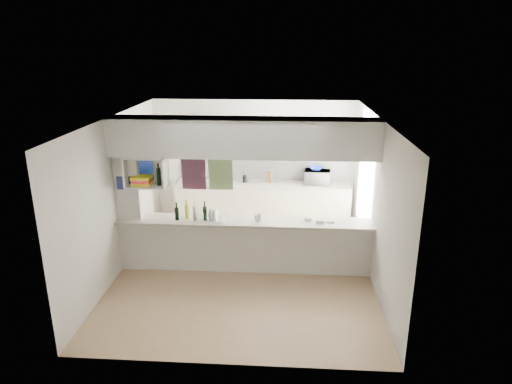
# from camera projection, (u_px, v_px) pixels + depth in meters

# --- Properties ---
(floor) EXTENTS (4.80, 4.80, 0.00)m
(floor) POSITION_uv_depth(u_px,v_px,m) (245.00, 270.00, 7.78)
(floor) COLOR tan
(floor) RESTS_ON ground
(ceiling) EXTENTS (4.80, 4.80, 0.00)m
(ceiling) POSITION_uv_depth(u_px,v_px,m) (243.00, 118.00, 6.97)
(ceiling) COLOR white
(ceiling) RESTS_ON wall_back
(wall_back) EXTENTS (4.20, 0.00, 4.20)m
(wall_back) POSITION_uv_depth(u_px,v_px,m) (254.00, 162.00, 9.65)
(wall_back) COLOR silver
(wall_back) RESTS_ON floor
(wall_left) EXTENTS (0.00, 4.80, 4.80)m
(wall_left) POSITION_uv_depth(u_px,v_px,m) (117.00, 196.00, 7.51)
(wall_left) COLOR silver
(wall_left) RESTS_ON floor
(wall_right) EXTENTS (0.00, 4.80, 4.80)m
(wall_right) POSITION_uv_depth(u_px,v_px,m) (375.00, 201.00, 7.24)
(wall_right) COLOR silver
(wall_right) RESTS_ON floor
(servery_partition) EXTENTS (4.20, 0.50, 2.60)m
(servery_partition) POSITION_uv_depth(u_px,v_px,m) (233.00, 177.00, 7.28)
(servery_partition) COLOR silver
(servery_partition) RESTS_ON floor
(cubby_shelf) EXTENTS (0.65, 0.35, 0.50)m
(cubby_shelf) POSITION_uv_depth(u_px,v_px,m) (146.00, 173.00, 7.29)
(cubby_shelf) COLOR white
(cubby_shelf) RESTS_ON bulkhead
(kitchen_run) EXTENTS (3.60, 0.63, 2.24)m
(kitchen_run) POSITION_uv_depth(u_px,v_px,m) (261.00, 187.00, 9.54)
(kitchen_run) COLOR beige
(kitchen_run) RESTS_ON floor
(microwave) EXTENTS (0.54, 0.39, 0.29)m
(microwave) POSITION_uv_depth(u_px,v_px,m) (317.00, 177.00, 9.39)
(microwave) COLOR white
(microwave) RESTS_ON bench_top
(bowl) EXTENTS (0.27, 0.27, 0.07)m
(bowl) POSITION_uv_depth(u_px,v_px,m) (316.00, 168.00, 9.37)
(bowl) COLOR #0E299A
(bowl) RESTS_ON microwave
(dish_rack) EXTENTS (0.40, 0.33, 0.19)m
(dish_rack) POSITION_uv_depth(u_px,v_px,m) (216.00, 215.00, 7.50)
(dish_rack) COLOR silver
(dish_rack) RESTS_ON breakfast_bar
(cup) EXTENTS (0.14, 0.14, 0.10)m
(cup) POSITION_uv_depth(u_px,v_px,m) (258.00, 218.00, 7.40)
(cup) COLOR white
(cup) RESTS_ON dish_rack
(wine_bottles) EXTENTS (0.52, 0.15, 0.33)m
(wine_bottles) POSITION_uv_depth(u_px,v_px,m) (191.00, 213.00, 7.50)
(wine_bottles) COLOR black
(wine_bottles) RESTS_ON breakfast_bar
(plastic_tubs) EXTENTS (0.48, 0.21, 0.06)m
(plastic_tubs) POSITION_uv_depth(u_px,v_px,m) (314.00, 220.00, 7.43)
(plastic_tubs) COLOR silver
(plastic_tubs) RESTS_ON breakfast_bar
(utensil_jar) EXTENTS (0.10, 0.10, 0.14)m
(utensil_jar) POSITION_uv_depth(u_px,v_px,m) (245.00, 179.00, 9.52)
(utensil_jar) COLOR black
(utensil_jar) RESTS_ON bench_top
(knife_block) EXTENTS (0.13, 0.12, 0.22)m
(knife_block) POSITION_uv_depth(u_px,v_px,m) (269.00, 177.00, 9.51)
(knife_block) COLOR #54381D
(knife_block) RESTS_ON bench_top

